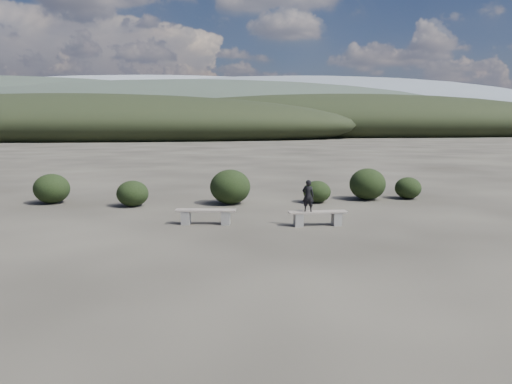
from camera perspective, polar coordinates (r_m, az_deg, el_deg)
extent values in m
plane|color=#28251F|center=(11.10, 3.44, -8.08)|extent=(1200.00, 1200.00, 0.00)
cube|color=gray|center=(15.33, -8.02, -2.91)|extent=(0.30, 0.39, 0.41)
cube|color=gray|center=(15.17, -3.47, -2.96)|extent=(0.30, 0.39, 0.41)
cube|color=gray|center=(15.20, -5.77, -2.09)|extent=(1.86, 0.64, 0.05)
cube|color=gray|center=(14.94, 4.87, -3.18)|extent=(0.25, 0.34, 0.39)
cube|color=gray|center=(15.21, 9.20, -3.05)|extent=(0.25, 0.34, 0.39)
cube|color=gray|center=(15.02, 7.07, -2.29)|extent=(1.76, 0.38, 0.05)
imported|color=black|center=(14.88, 5.97, -0.42)|extent=(0.40, 0.32, 0.95)
ellipsoid|color=black|center=(18.95, -13.93, -0.17)|extent=(1.17, 1.17, 0.96)
ellipsoid|color=black|center=(18.93, -2.96, 0.60)|extent=(1.54, 1.54, 1.32)
ellipsoid|color=black|center=(19.39, 6.98, 0.03)|extent=(1.07, 1.07, 0.85)
ellipsoid|color=black|center=(20.49, 12.62, 0.89)|extent=(1.44, 1.44, 1.26)
ellipsoid|color=black|center=(21.18, 16.99, 0.44)|extent=(1.06, 1.06, 0.88)
ellipsoid|color=black|center=(20.62, -22.32, 0.36)|extent=(1.34, 1.34, 1.14)
ellipsoid|color=black|center=(103.16, -19.40, 7.21)|extent=(110.00, 40.00, 12.00)
ellipsoid|color=black|center=(126.02, 10.84, 7.76)|extent=(120.00, 44.00, 14.00)
ellipsoid|color=#2E382E|center=(170.55, -5.70, 8.60)|extent=(190.00, 64.00, 24.00)
ellipsoid|color=slate|center=(318.79, 6.85, 9.02)|extent=(340.00, 110.00, 44.00)
ellipsoid|color=gray|center=(411.60, -10.31, 9.05)|extent=(460.00, 140.00, 56.00)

